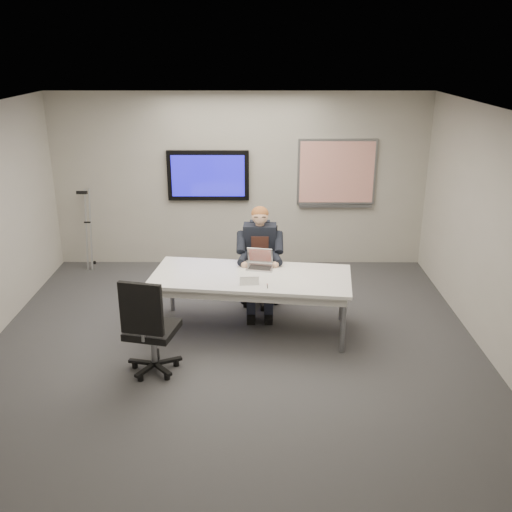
{
  "coord_description": "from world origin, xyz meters",
  "views": [
    {
      "loc": [
        0.29,
        -6.0,
        3.46
      ],
      "look_at": [
        0.27,
        0.68,
        0.97
      ],
      "focal_mm": 40.0,
      "sensor_mm": 36.0,
      "label": 1
    }
  ],
  "objects_px": {
    "laptop": "(260,263)",
    "seated_person": "(260,271)",
    "conference_table": "(251,282)",
    "office_chair_far": "(260,280)",
    "office_chair_near": "(151,344)"
  },
  "relations": [
    {
      "from": "seated_person",
      "to": "laptop",
      "type": "distance_m",
      "value": 0.37
    },
    {
      "from": "conference_table",
      "to": "office_chair_far",
      "type": "bearing_deg",
      "value": 88.94
    },
    {
      "from": "office_chair_near",
      "to": "laptop",
      "type": "xyz_separation_m",
      "value": [
        1.2,
        1.31,
        0.45
      ]
    },
    {
      "from": "laptop",
      "to": "conference_table",
      "type": "bearing_deg",
      "value": -100.64
    },
    {
      "from": "conference_table",
      "to": "laptop",
      "type": "relative_size",
      "value": 6.98
    },
    {
      "from": "seated_person",
      "to": "laptop",
      "type": "height_order",
      "value": "seated_person"
    },
    {
      "from": "conference_table",
      "to": "laptop",
      "type": "bearing_deg",
      "value": 75.07
    },
    {
      "from": "laptop",
      "to": "seated_person",
      "type": "bearing_deg",
      "value": 101.61
    },
    {
      "from": "conference_table",
      "to": "seated_person",
      "type": "relative_size",
      "value": 1.79
    },
    {
      "from": "conference_table",
      "to": "office_chair_near",
      "type": "bearing_deg",
      "value": -129.51
    },
    {
      "from": "conference_table",
      "to": "office_chair_far",
      "type": "xyz_separation_m",
      "value": [
        0.12,
        0.84,
        -0.33
      ]
    },
    {
      "from": "office_chair_far",
      "to": "laptop",
      "type": "bearing_deg",
      "value": -83.59
    },
    {
      "from": "office_chair_near",
      "to": "seated_person",
      "type": "height_order",
      "value": "seated_person"
    },
    {
      "from": "seated_person",
      "to": "office_chair_far",
      "type": "bearing_deg",
      "value": 90.82
    },
    {
      "from": "office_chair_far",
      "to": "seated_person",
      "type": "distance_m",
      "value": 0.36
    }
  ]
}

